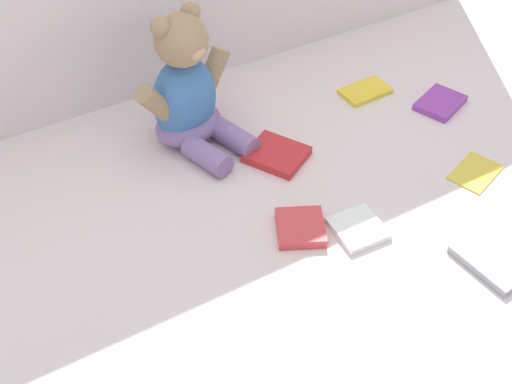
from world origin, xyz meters
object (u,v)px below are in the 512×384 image
at_px(book_case_3, 494,259).
at_px(book_case_7, 277,155).
at_px(book_case_4, 300,228).
at_px(teddy_bear, 188,95).
at_px(book_case_5, 365,91).
at_px(book_case_0, 440,103).
at_px(book_case_6, 358,228).
at_px(book_case_2, 475,172).

height_order(book_case_3, book_case_7, book_case_7).
bearing_deg(book_case_4, book_case_3, -16.15).
xyz_separation_m(teddy_bear, book_case_3, (0.31, -0.58, -0.10)).
bearing_deg(book_case_7, book_case_5, 167.78).
bearing_deg(book_case_5, book_case_7, 106.03).
relative_size(book_case_0, book_case_7, 0.95).
distance_m(teddy_bear, book_case_4, 0.37).
relative_size(book_case_5, book_case_6, 1.22).
bearing_deg(book_case_3, book_case_2, -131.29).
bearing_deg(book_case_5, teddy_bear, 80.74).
height_order(book_case_4, book_case_7, book_case_4).
distance_m(book_case_0, book_case_2, 0.23).
distance_m(book_case_0, book_case_5, 0.17).
xyz_separation_m(teddy_bear, book_case_5, (0.42, -0.06, -0.10)).
bearing_deg(book_case_2, book_case_3, 124.54).
height_order(book_case_4, book_case_5, book_case_4).
bearing_deg(book_case_0, book_case_6, -81.29).
distance_m(teddy_bear, book_case_0, 0.57).
bearing_deg(book_case_7, book_case_3, 83.37).
xyz_separation_m(book_case_0, book_case_5, (-0.12, 0.12, -0.00)).
height_order(book_case_0, book_case_4, book_case_4).
xyz_separation_m(book_case_4, book_case_5, (0.36, 0.29, -0.00)).
xyz_separation_m(book_case_4, book_case_6, (0.09, -0.05, -0.00)).
xyz_separation_m(book_case_2, book_case_3, (-0.14, -0.19, 0.00)).
distance_m(teddy_bear, book_case_6, 0.44).
relative_size(book_case_3, book_case_7, 1.13).
bearing_deg(book_case_0, book_case_4, -91.50).
bearing_deg(book_case_5, book_case_2, -176.97).
xyz_separation_m(book_case_0, book_case_7, (-0.41, 0.03, 0.00)).
height_order(book_case_5, book_case_7, book_case_7).
bearing_deg(book_case_2, book_case_0, -43.01).
bearing_deg(teddy_bear, book_case_4, -98.43).
distance_m(book_case_3, book_case_6, 0.24).
relative_size(book_case_6, book_case_7, 0.80).
xyz_separation_m(book_case_3, book_case_6, (-0.16, 0.18, -0.00)).
height_order(teddy_bear, book_case_0, teddy_bear).
distance_m(book_case_5, book_case_7, 0.31).
xyz_separation_m(book_case_2, book_case_4, (-0.39, 0.04, 0.01)).
bearing_deg(book_case_2, book_case_4, 64.45).
bearing_deg(book_case_4, book_case_6, -3.32).
bearing_deg(book_case_0, book_case_5, -156.96).
height_order(book_case_3, book_case_5, book_case_3).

